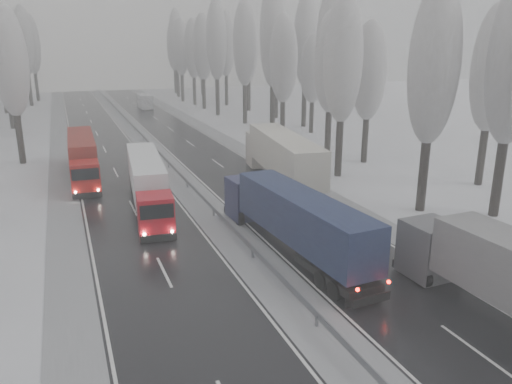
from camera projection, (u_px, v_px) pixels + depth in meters
ground at (367, 381)px, 18.71m from camera, size 260.00×260.00×0.00m
carriageway_right at (236, 177)px, 47.33m from camera, size 7.50×200.00×0.03m
carriageway_left at (123, 188)px, 43.67m from camera, size 7.50×200.00×0.03m
median_slush at (182, 182)px, 45.50m from camera, size 3.00×200.00×0.04m
shoulder_right at (284, 172)px, 49.05m from camera, size 2.40×200.00×0.04m
shoulder_left at (63, 194)px, 41.94m from camera, size 2.40×200.00×0.04m
median_guardrail at (182, 176)px, 45.32m from camera, size 0.12×200.00×0.76m
tree_16 at (434, 66)px, 34.90m from camera, size 3.60×3.60×16.53m
tree_17 at (493, 70)px, 42.01m from camera, size 3.60×3.60×15.54m
tree_18 at (343, 61)px, 44.86m from camera, size 3.60×3.60×16.58m
tree_19 at (369, 72)px, 50.72m from camera, size 3.60×3.60×14.57m
tree_20 at (331, 63)px, 53.46m from camera, size 3.60×3.60×15.71m
tree_21 at (331, 45)px, 57.28m from camera, size 3.60×3.60×18.62m
tree_22 at (283, 60)px, 62.44m from camera, size 3.60×3.60×15.86m
tree_23 at (313, 69)px, 68.63m from camera, size 3.60×3.60×13.55m
tree_24 at (273, 36)px, 66.75m from camera, size 3.60×3.60×20.49m
tree_25 at (306, 41)px, 72.92m from camera, size 3.60×3.60×19.44m
tree_26 at (245, 44)px, 76.10m from camera, size 3.60×3.60×18.78m
tree_27 at (277, 49)px, 82.37m from camera, size 3.60×3.60×17.62m
tree_28 at (216, 41)px, 85.06m from camera, size 3.60×3.60×19.62m
tree_29 at (249, 47)px, 91.47m from camera, size 3.60×3.60×18.11m
tree_30 at (203, 47)px, 94.16m from camera, size 3.60×3.60×17.86m
tree_31 at (226, 45)px, 99.66m from camera, size 3.60×3.60×18.58m
tree_32 at (193, 49)px, 100.98m from camera, size 3.60×3.60×17.33m
tree_33 at (203, 58)px, 106.20m from camera, size 3.60×3.60×14.33m
tree_34 at (181, 48)px, 106.96m from camera, size 3.60×3.60×17.63m
tree_35 at (216, 46)px, 113.63m from camera, size 3.60×3.60×18.25m
tree_36 at (176, 40)px, 115.74m from camera, size 3.60×3.60×20.23m
tree_37 at (201, 51)px, 122.44m from camera, size 3.60×3.60×16.37m
tree_38 at (174, 46)px, 126.17m from camera, size 3.60×3.60×17.97m
tree_39 at (181, 51)px, 131.05m from camera, size 3.60×3.60×16.19m
tree_62 at (10, 62)px, 49.95m from camera, size 3.60×3.60×16.04m
tree_68 at (3, 54)px, 71.59m from camera, size 3.60×3.60×16.65m
tree_70 at (10, 51)px, 80.59m from camera, size 3.60×3.60×17.09m
tree_74 at (24, 41)px, 98.54m from camera, size 3.60×3.60×19.68m
tree_76 at (32, 45)px, 107.49m from camera, size 3.60×3.60×18.55m
tree_77 at (6, 58)px, 109.88m from camera, size 3.60×3.60×14.32m
tree_78 at (15, 42)px, 111.97m from camera, size 3.60×3.60×19.55m
tree_79 at (4, 49)px, 115.03m from camera, size 3.60×3.60×17.07m
truck_blue_box at (292, 216)px, 29.72m from camera, size 3.47×15.32×3.90m
truck_cream_box at (281, 155)px, 44.38m from camera, size 5.13×17.96×4.57m
box_truck_distant at (145, 101)px, 97.42m from camera, size 2.45×7.42×2.75m
truck_red_white at (147, 179)px, 38.27m from camera, size 3.55×14.60×3.71m
truck_red_red at (82, 154)px, 46.92m from camera, size 2.61×14.70×3.76m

